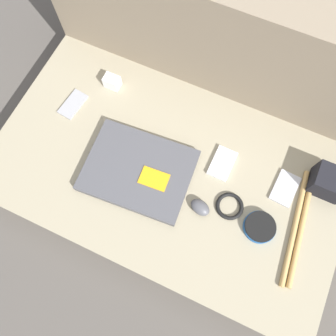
# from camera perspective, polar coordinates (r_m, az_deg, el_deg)

# --- Properties ---
(ground_plane) EXTENTS (8.00, 8.00, 0.00)m
(ground_plane) POSITION_cam_1_polar(r_m,az_deg,el_deg) (1.20, 0.00, -2.27)
(ground_plane) COLOR #4C4742
(couch_seat) EXTENTS (1.17, 0.66, 0.13)m
(couch_seat) POSITION_cam_1_polar(r_m,az_deg,el_deg) (1.14, 0.00, -1.36)
(couch_seat) COLOR gray
(couch_seat) RESTS_ON ground_plane
(couch_backrest) EXTENTS (1.17, 0.20, 0.51)m
(couch_backrest) POSITION_cam_1_polar(r_m,az_deg,el_deg) (1.17, 9.45, 20.39)
(couch_backrest) COLOR #7F705B
(couch_backrest) RESTS_ON ground_plane
(laptop) EXTENTS (0.36, 0.28, 0.03)m
(laptop) POSITION_cam_1_polar(r_m,az_deg,el_deg) (1.06, -5.13, -0.46)
(laptop) COLOR #47474C
(laptop) RESTS_ON couch_seat
(computer_mouse) EXTENTS (0.08, 0.06, 0.03)m
(computer_mouse) POSITION_cam_1_polar(r_m,az_deg,el_deg) (1.03, 5.62, -6.83)
(computer_mouse) COLOR #4C4C51
(computer_mouse) RESTS_ON couch_seat
(speaker_puck) EXTENTS (0.10, 0.10, 0.02)m
(speaker_puck) POSITION_cam_1_polar(r_m,az_deg,el_deg) (1.06, 15.68, -9.85)
(speaker_puck) COLOR #1E569E
(speaker_puck) RESTS_ON couch_seat
(phone_silver) EXTENTS (0.07, 0.11, 0.01)m
(phone_silver) POSITION_cam_1_polar(r_m,az_deg,el_deg) (1.09, 9.45, 0.80)
(phone_silver) COLOR silver
(phone_silver) RESTS_ON couch_seat
(phone_black) EXTENTS (0.08, 0.11, 0.01)m
(phone_black) POSITION_cam_1_polar(r_m,az_deg,el_deg) (1.12, 19.72, -3.34)
(phone_black) COLOR #B7B7BC
(phone_black) RESTS_ON couch_seat
(phone_small) EXTENTS (0.07, 0.11, 0.01)m
(phone_small) POSITION_cam_1_polar(r_m,az_deg,el_deg) (1.22, -16.22, 10.61)
(phone_small) COLOR #99999E
(phone_small) RESTS_ON couch_seat
(camera_pouch) EXTENTS (0.10, 0.09, 0.09)m
(camera_pouch) POSITION_cam_1_polar(r_m,az_deg,el_deg) (1.13, 26.22, -2.25)
(camera_pouch) COLOR black
(camera_pouch) RESTS_ON couch_seat
(charger_brick) EXTENTS (0.05, 0.04, 0.05)m
(charger_brick) POSITION_cam_1_polar(r_m,az_deg,el_deg) (1.21, -9.71, 14.58)
(charger_brick) COLOR silver
(charger_brick) RESTS_ON couch_seat
(cable_coil) EXTENTS (0.09, 0.09, 0.01)m
(cable_coil) POSITION_cam_1_polar(r_m,az_deg,el_deg) (1.06, 10.68, -6.55)
(cable_coil) COLOR black
(cable_coil) RESTS_ON couch_seat
(drumstick_pair) EXTENTS (0.07, 0.38, 0.02)m
(drumstick_pair) POSITION_cam_1_polar(r_m,az_deg,el_deg) (1.10, 21.71, -9.55)
(drumstick_pair) COLOR tan
(drumstick_pair) RESTS_ON couch_seat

